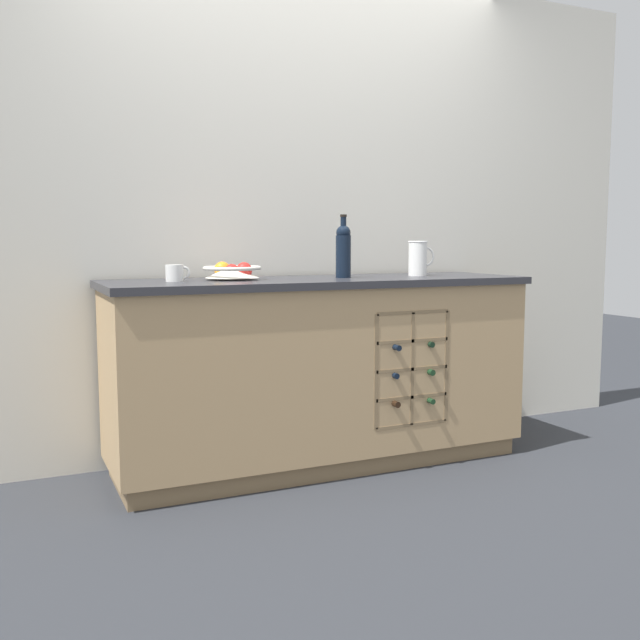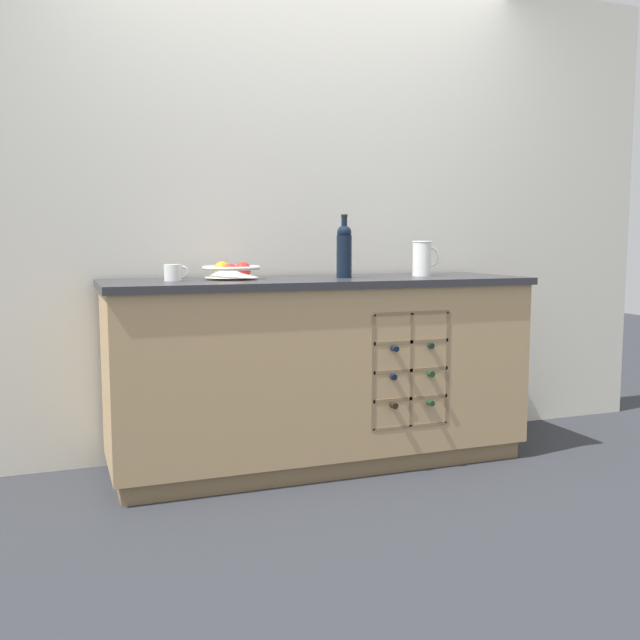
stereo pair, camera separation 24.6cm
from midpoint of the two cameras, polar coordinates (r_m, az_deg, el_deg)
The scene contains 7 objects.
ground_plane at distance 3.65m, azimuth 1.96°, elevation -11.40°, with size 14.00×14.00×0.00m, color #2D3035.
back_wall at distance 3.82m, azimuth -0.07°, elevation 8.76°, with size 4.45×0.06×2.55m, color silver.
kitchen_island at distance 3.54m, azimuth 2.08°, elevation -4.10°, with size 2.09×0.65×0.93m.
fruit_bowl at distance 3.40m, azimuth -5.05°, elevation 3.95°, with size 0.28×0.28×0.08m.
white_pitcher at distance 3.76m, azimuth 10.07°, elevation 4.93°, with size 0.15×0.10×0.18m.
ceramic_mug at distance 3.31m, azimuth -9.56°, elevation 3.76°, with size 0.11×0.08×0.08m.
standing_wine_bottle at distance 3.54m, azimuth 3.95°, elevation 5.64°, with size 0.08×0.08×0.31m.
Camera 2 is at (-1.22, -3.26, 1.12)m, focal length 40.00 mm.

